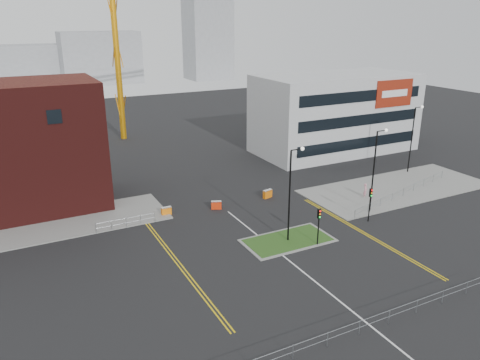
% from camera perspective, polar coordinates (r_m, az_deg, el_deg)
% --- Properties ---
extents(ground, '(200.00, 200.00, 0.00)m').
position_cam_1_polar(ground, '(38.71, 9.87, -12.66)').
color(ground, black).
rests_on(ground, ground).
extents(pavement_left, '(28.00, 8.00, 0.12)m').
position_cam_1_polar(pavement_left, '(51.87, -24.46, -5.53)').
color(pavement_left, slate).
rests_on(pavement_left, ground).
extents(pavement_right, '(24.00, 10.00, 0.12)m').
position_cam_1_polar(pavement_right, '(61.66, 18.55, -0.92)').
color(pavement_right, slate).
rests_on(pavement_right, ground).
extents(island_kerb, '(8.60, 4.60, 0.08)m').
position_cam_1_polar(island_kerb, '(45.38, 5.85, -7.34)').
color(island_kerb, slate).
rests_on(island_kerb, ground).
extents(grass_island, '(8.00, 4.00, 0.12)m').
position_cam_1_polar(grass_island, '(45.37, 5.85, -7.32)').
color(grass_island, '#264717').
rests_on(grass_island, ground).
extents(office_block, '(25.00, 12.20, 12.00)m').
position_cam_1_polar(office_block, '(75.54, 11.52, 8.00)').
color(office_block, silver).
rests_on(office_block, ground).
extents(streetlamp_island, '(1.46, 0.36, 9.18)m').
position_cam_1_polar(streetlamp_island, '(43.36, 6.33, -0.91)').
color(streetlamp_island, black).
rests_on(streetlamp_island, ground).
extents(streetlamp_right_near, '(1.46, 0.36, 9.18)m').
position_cam_1_polar(streetlamp_right_near, '(52.06, 16.22, 1.88)').
color(streetlamp_right_near, black).
rests_on(streetlamp_right_near, ground).
extents(streetlamp_right_far, '(1.46, 0.36, 9.18)m').
position_cam_1_polar(streetlamp_right_far, '(67.20, 20.38, 5.28)').
color(streetlamp_right_far, black).
rests_on(streetlamp_right_far, ground).
extents(traffic_light_island, '(0.28, 0.33, 3.65)m').
position_cam_1_polar(traffic_light_island, '(43.88, 9.60, -4.84)').
color(traffic_light_island, black).
rests_on(traffic_light_island, ground).
extents(traffic_light_right, '(0.28, 0.33, 3.65)m').
position_cam_1_polar(traffic_light_right, '(50.13, 15.62, -2.18)').
color(traffic_light_right, black).
rests_on(traffic_light_right, ground).
extents(railing_front, '(24.05, 0.05, 1.10)m').
position_cam_1_polar(railing_front, '(34.56, 16.12, -15.97)').
color(railing_front, gray).
rests_on(railing_front, ground).
extents(railing_left, '(6.05, 0.05, 1.10)m').
position_cam_1_polar(railing_left, '(48.87, -13.72, -4.89)').
color(railing_left, gray).
rests_on(railing_left, ground).
extents(railing_right, '(19.05, 5.05, 1.10)m').
position_cam_1_polar(railing_right, '(58.78, 19.30, -1.24)').
color(railing_right, gray).
rests_on(railing_right, ground).
extents(centre_line, '(0.15, 30.00, 0.01)m').
position_cam_1_polar(centre_line, '(40.07, 8.14, -11.36)').
color(centre_line, silver).
rests_on(centre_line, ground).
extents(yellow_left_a, '(0.12, 24.00, 0.01)m').
position_cam_1_polar(yellow_left_a, '(42.71, -8.33, -9.31)').
color(yellow_left_a, gold).
rests_on(yellow_left_a, ground).
extents(yellow_left_b, '(0.12, 24.00, 0.01)m').
position_cam_1_polar(yellow_left_b, '(42.79, -7.95, -9.23)').
color(yellow_left_b, gold).
rests_on(yellow_left_b, ground).
extents(yellow_right_a, '(0.12, 20.00, 0.01)m').
position_cam_1_polar(yellow_right_a, '(48.21, 14.71, -6.29)').
color(yellow_right_a, gold).
rests_on(yellow_right_a, ground).
extents(yellow_right_b, '(0.12, 20.00, 0.01)m').
position_cam_1_polar(yellow_right_b, '(48.40, 14.98, -6.21)').
color(yellow_right_b, gold).
rests_on(yellow_right_b, ground).
extents(skyline_b, '(24.00, 12.00, 16.00)m').
position_cam_1_polar(skyline_b, '(159.20, -16.64, 14.09)').
color(skyline_b, gray).
rests_on(skyline_b, ground).
extents(skyline_c, '(14.00, 12.00, 28.00)m').
position_cam_1_polar(skyline_c, '(164.52, -3.94, 17.05)').
color(skyline_c, gray).
rests_on(skyline_c, ground).
extents(skyline_d, '(30.00, 12.00, 12.00)m').
position_cam_1_polar(skyline_d, '(166.85, -23.47, 12.84)').
color(skyline_d, gray).
rests_on(skyline_d, ground).
extents(pedestrian, '(0.77, 0.74, 1.78)m').
position_cam_1_polar(pedestrian, '(57.14, 15.03, -1.26)').
color(pedestrian, pink).
rests_on(pedestrian, ground).
extents(barrier_left, '(1.11, 0.42, 0.92)m').
position_cam_1_polar(barrier_left, '(51.20, -8.97, -3.71)').
color(barrier_left, orange).
rests_on(barrier_left, ground).
extents(barrier_mid, '(1.18, 0.77, 0.95)m').
position_cam_1_polar(barrier_mid, '(52.17, -2.90, -3.03)').
color(barrier_mid, red).
rests_on(barrier_mid, ground).
extents(barrier_right, '(1.24, 0.66, 0.99)m').
position_cam_1_polar(barrier_right, '(55.39, 3.38, -1.65)').
color(barrier_right, orange).
rests_on(barrier_right, ground).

